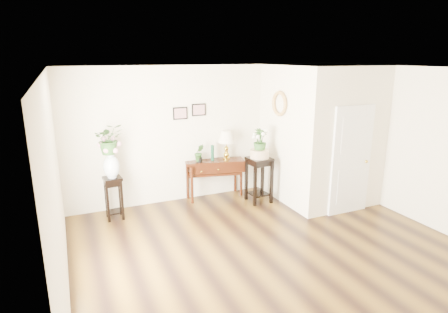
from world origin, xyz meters
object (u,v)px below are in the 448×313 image
table_lamp (226,143)px  plant_stand_b (259,180)px  console_table (215,179)px  plant_stand_a (114,198)px

table_lamp → plant_stand_b: size_ratio=0.65×
console_table → plant_stand_b: plant_stand_b is taller
console_table → table_lamp: bearing=12.7°
table_lamp → plant_stand_a: (-2.42, -0.27, -0.77)m
table_lamp → plant_stand_b: 1.04m
table_lamp → plant_stand_a: 2.56m
plant_stand_a → table_lamp: bearing=6.4°
console_table → table_lamp: size_ratio=2.01×
table_lamp → plant_stand_a: bearing=-173.6°
plant_stand_a → plant_stand_b: 2.92m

